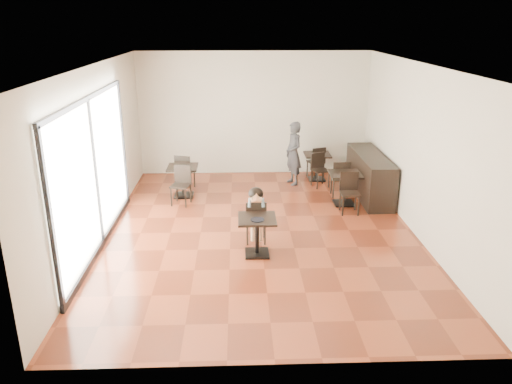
{
  "coord_description": "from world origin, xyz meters",
  "views": [
    {
      "loc": [
        -0.42,
        -9.01,
        3.98
      ],
      "look_at": [
        -0.1,
        -0.5,
        1.0
      ],
      "focal_mm": 35.0,
      "sensor_mm": 36.0,
      "label": 1
    }
  ],
  "objects_px": {
    "child": "(256,215)",
    "chair_back_b": "(320,170)",
    "adult_patron": "(294,153)",
    "chair_back_a": "(316,162)",
    "child_chair": "(256,221)",
    "chair_left_a": "(185,172)",
    "cafe_table_left": "(183,181)",
    "cafe_table_mid": "(344,189)",
    "child_table": "(257,236)",
    "cafe_table_back": "(317,167)",
    "chair_left_b": "(181,186)",
    "chair_mid_a": "(340,178)",
    "chair_mid_b": "(350,194)"
  },
  "relations": [
    {
      "from": "chair_back_a",
      "to": "child_table",
      "type": "bearing_deg",
      "value": 50.01
    },
    {
      "from": "child",
      "to": "chair_left_a",
      "type": "xyz_separation_m",
      "value": [
        -1.61,
        3.14,
        -0.09
      ]
    },
    {
      "from": "cafe_table_left",
      "to": "chair_left_a",
      "type": "distance_m",
      "value": 0.55
    },
    {
      "from": "adult_patron",
      "to": "chair_left_b",
      "type": "bearing_deg",
      "value": -81.65
    },
    {
      "from": "child_table",
      "to": "chair_mid_b",
      "type": "height_order",
      "value": "chair_mid_b"
    },
    {
      "from": "chair_mid_a",
      "to": "chair_left_b",
      "type": "relative_size",
      "value": 1.0
    },
    {
      "from": "child_chair",
      "to": "chair_left_a",
      "type": "height_order",
      "value": "chair_left_a"
    },
    {
      "from": "adult_patron",
      "to": "chair_mid_b",
      "type": "xyz_separation_m",
      "value": [
        0.99,
        -2.06,
        -0.35
      ]
    },
    {
      "from": "child_chair",
      "to": "chair_back_b",
      "type": "distance_m",
      "value": 3.61
    },
    {
      "from": "cafe_table_back",
      "to": "chair_left_a",
      "type": "xyz_separation_m",
      "value": [
        -3.32,
        -0.59,
        0.09
      ]
    },
    {
      "from": "cafe_table_left",
      "to": "chair_back_b",
      "type": "bearing_deg",
      "value": 10.08
    },
    {
      "from": "child",
      "to": "child_chair",
      "type": "bearing_deg",
      "value": -104.04
    },
    {
      "from": "chair_left_a",
      "to": "chair_back_a",
      "type": "height_order",
      "value": "chair_left_a"
    },
    {
      "from": "child_chair",
      "to": "chair_back_a",
      "type": "relative_size",
      "value": 1.01
    },
    {
      "from": "chair_mid_b",
      "to": "cafe_table_left",
      "type": "bearing_deg",
      "value": 162.98
    },
    {
      "from": "cafe_table_left",
      "to": "chair_left_b",
      "type": "distance_m",
      "value": 0.55
    },
    {
      "from": "adult_patron",
      "to": "cafe_table_mid",
      "type": "distance_m",
      "value": 1.85
    },
    {
      "from": "chair_mid_a",
      "to": "child_chair",
      "type": "bearing_deg",
      "value": 51.55
    },
    {
      "from": "adult_patron",
      "to": "chair_mid_a",
      "type": "relative_size",
      "value": 1.81
    },
    {
      "from": "adult_patron",
      "to": "chair_back_a",
      "type": "height_order",
      "value": "adult_patron"
    },
    {
      "from": "cafe_table_mid",
      "to": "chair_back_b",
      "type": "xyz_separation_m",
      "value": [
        -0.34,
        1.26,
        0.05
      ]
    },
    {
      "from": "child_table",
      "to": "chair_back_b",
      "type": "xyz_separation_m",
      "value": [
        1.72,
        3.73,
        0.07
      ]
    },
    {
      "from": "child",
      "to": "chair_back_b",
      "type": "height_order",
      "value": "child"
    },
    {
      "from": "adult_patron",
      "to": "chair_back_a",
      "type": "bearing_deg",
      "value": 109.79
    },
    {
      "from": "child_chair",
      "to": "chair_mid_a",
      "type": "relative_size",
      "value": 0.96
    },
    {
      "from": "chair_mid_a",
      "to": "chair_mid_b",
      "type": "relative_size",
      "value": 1.0
    },
    {
      "from": "chair_mid_b",
      "to": "chair_left_a",
      "type": "height_order",
      "value": "same"
    },
    {
      "from": "chair_left_a",
      "to": "cafe_table_left",
      "type": "bearing_deg",
      "value": 104.28
    },
    {
      "from": "adult_patron",
      "to": "chair_left_b",
      "type": "distance_m",
      "value": 3.04
    },
    {
      "from": "chair_mid_a",
      "to": "child_table",
      "type": "bearing_deg",
      "value": 57.08
    },
    {
      "from": "child_table",
      "to": "chair_back_b",
      "type": "relative_size",
      "value": 0.84
    },
    {
      "from": "cafe_table_mid",
      "to": "chair_back_b",
      "type": "bearing_deg",
      "value": 105.17
    },
    {
      "from": "child",
      "to": "cafe_table_left",
      "type": "distance_m",
      "value": 3.05
    },
    {
      "from": "child",
      "to": "chair_mid_b",
      "type": "xyz_separation_m",
      "value": [
        2.06,
        1.37,
        -0.09
      ]
    },
    {
      "from": "adult_patron",
      "to": "cafe_table_mid",
      "type": "relative_size",
      "value": 2.18
    },
    {
      "from": "chair_left_a",
      "to": "chair_back_b",
      "type": "distance_m",
      "value": 3.32
    },
    {
      "from": "chair_left_b",
      "to": "chair_back_a",
      "type": "height_order",
      "value": "chair_left_b"
    },
    {
      "from": "child_chair",
      "to": "chair_back_a",
      "type": "height_order",
      "value": "child_chair"
    },
    {
      "from": "child",
      "to": "cafe_table_back",
      "type": "distance_m",
      "value": 4.11
    },
    {
      "from": "child_chair",
      "to": "cafe_table_left",
      "type": "relative_size",
      "value": 1.15
    },
    {
      "from": "chair_left_a",
      "to": "chair_back_a",
      "type": "relative_size",
      "value": 1.05
    },
    {
      "from": "chair_mid_a",
      "to": "chair_back_b",
      "type": "xyz_separation_m",
      "value": [
        -0.34,
        0.71,
        -0.02
      ]
    },
    {
      "from": "child_chair",
      "to": "chair_left_b",
      "type": "height_order",
      "value": "chair_left_b"
    },
    {
      "from": "adult_patron",
      "to": "cafe_table_left",
      "type": "relative_size",
      "value": 2.18
    },
    {
      "from": "child",
      "to": "chair_left_a",
      "type": "height_order",
      "value": "child"
    },
    {
      "from": "child",
      "to": "cafe_table_left",
      "type": "xyz_separation_m",
      "value": [
        -1.61,
        2.59,
        -0.16
      ]
    },
    {
      "from": "chair_back_a",
      "to": "adult_patron",
      "type": "bearing_deg",
      "value": 19.79
    },
    {
      "from": "chair_mid_b",
      "to": "child_table",
      "type": "bearing_deg",
      "value": -135.63
    },
    {
      "from": "child",
      "to": "chair_left_b",
      "type": "relative_size",
      "value": 1.21
    },
    {
      "from": "child_chair",
      "to": "adult_patron",
      "type": "relative_size",
      "value": 0.53
    }
  ]
}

